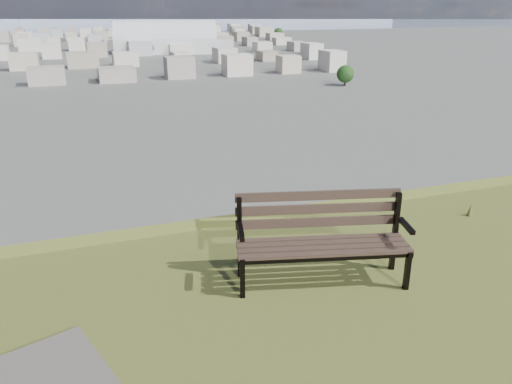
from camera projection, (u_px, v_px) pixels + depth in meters
name	position (u px, v px, depth m)	size (l,w,h in m)	color
park_bench	(321.00, 234.00, 5.10)	(1.82, 0.97, 0.91)	#402F25
arena	(166.00, 43.00, 301.81)	(63.67, 37.29, 25.20)	silver
city_blocks	(73.00, 40.00, 358.17)	(395.00, 361.00, 7.00)	silver
city_trees	(25.00, 47.00, 282.91)	(406.52, 387.20, 9.98)	#2F2217
bay_water	(69.00, 23.00, 804.60)	(2400.00, 700.00, 0.12)	#8698AA
far_hills	(40.00, 5.00, 1219.20)	(2050.00, 340.00, 60.00)	#A2ADCA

